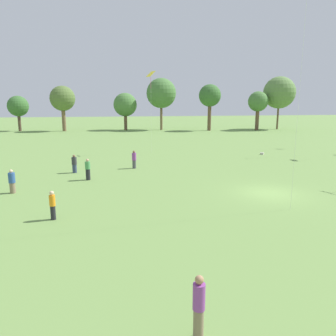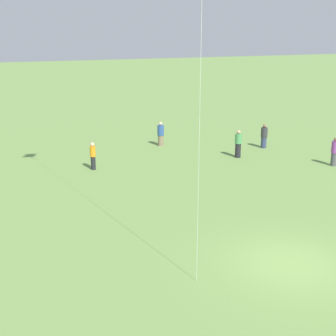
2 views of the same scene
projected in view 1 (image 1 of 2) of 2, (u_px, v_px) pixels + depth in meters
The scene contains 16 objects.
ground_plane at pixel (269, 193), 22.99m from camera, with size 240.00×240.00×0.00m, color #6B8E47.
tree_0 at pixel (18, 106), 69.80m from camera, with size 4.36×4.36×7.50m.
tree_1 at pixel (63, 99), 69.36m from camera, with size 5.28×5.28×9.57m.
tree_2 at pixel (125, 105), 72.37m from camera, with size 5.14×5.14×8.16m.
tree_3 at pixel (161, 93), 72.23m from camera, with size 6.55×6.55×11.36m.
tree_4 at pixel (210, 96), 70.67m from camera, with size 4.78×4.78×9.94m.
tree_5 at pixel (258, 102), 72.01m from camera, with size 4.40×4.40×8.49m.
tree_6 at pixel (279, 93), 73.93m from camera, with size 7.15×7.15×11.83m.
person_3 at pixel (53, 205), 17.74m from camera, with size 0.45×0.45×1.62m.
person_5 at pixel (12, 182), 22.89m from camera, with size 0.58×0.58×1.69m.
person_6 at pixel (199, 307), 8.74m from camera, with size 0.47×0.47×1.87m.
person_8 at pixel (88, 170), 26.74m from camera, with size 0.59×0.59×1.76m.
person_9 at pixel (134, 160), 31.38m from camera, with size 0.53×0.53×1.73m.
person_11 at pixel (74, 164), 29.44m from camera, with size 0.50×0.50×1.65m.
kite_4 at pixel (151, 76), 39.15m from camera, with size 1.13×1.25×9.89m.
picnic_bag_2 at pixel (262, 153), 39.72m from camera, with size 0.46×0.47×0.23m.
Camera 1 is at (-10.79, -20.63, 6.35)m, focal length 35.00 mm.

